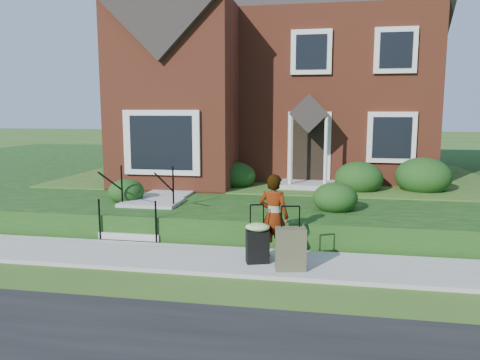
% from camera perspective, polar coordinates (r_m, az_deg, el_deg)
% --- Properties ---
extents(ground, '(120.00, 120.00, 0.00)m').
position_cam_1_polar(ground, '(9.08, -0.87, -10.08)').
color(ground, '#2D5119').
rests_on(ground, ground).
extents(sidewalk, '(60.00, 1.60, 0.08)m').
position_cam_1_polar(sidewalk, '(9.06, -0.87, -9.84)').
color(sidewalk, '#9E9B93').
rests_on(sidewalk, ground).
extents(terrace, '(44.00, 20.00, 0.60)m').
position_cam_1_polar(terrace, '(19.65, 17.02, 0.54)').
color(terrace, '#10390F').
rests_on(terrace, ground).
extents(walkway, '(1.20, 6.00, 0.06)m').
position_cam_1_polar(walkway, '(14.25, -6.85, -0.70)').
color(walkway, '#9E9B93').
rests_on(walkway, terrace).
extents(main_house, '(10.40, 10.20, 9.40)m').
position_cam_1_polar(main_house, '(18.30, 4.50, 15.91)').
color(main_house, brown).
rests_on(main_house, terrace).
extents(front_steps, '(1.40, 2.02, 1.50)m').
position_cam_1_polar(front_steps, '(11.36, -11.53, -3.96)').
color(front_steps, '#9E9B93').
rests_on(front_steps, ground).
extents(foundation_shrubs, '(10.27, 4.33, 1.11)m').
position_cam_1_polar(foundation_shrubs, '(13.46, 4.43, 0.78)').
color(foundation_shrubs, '#113610').
rests_on(foundation_shrubs, terrace).
extents(woman, '(0.68, 0.54, 1.63)m').
position_cam_1_polar(woman, '(8.94, 4.13, -4.44)').
color(woman, '#999999').
rests_on(woman, sidewalk).
extents(suitcase_black, '(0.55, 0.50, 1.10)m').
position_cam_1_polar(suitcase_black, '(8.72, 2.15, -7.38)').
color(suitcase_black, black).
rests_on(suitcase_black, sidewalk).
extents(suitcase_olive, '(0.58, 0.39, 1.15)m').
position_cam_1_polar(suitcase_olive, '(8.40, 6.18, -8.34)').
color(suitcase_olive, '#4D4B33').
rests_on(suitcase_olive, sidewalk).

